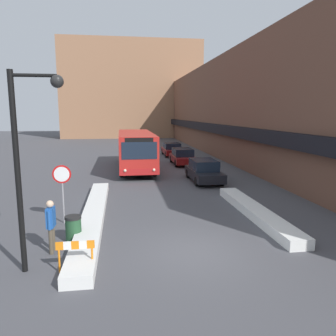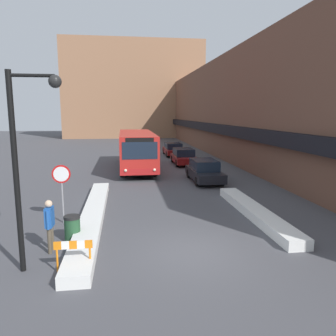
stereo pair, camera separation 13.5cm
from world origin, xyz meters
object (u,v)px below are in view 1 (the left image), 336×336
Objects in this scene: stop_sign at (62,181)px; parked_car_middle at (183,156)px; parked_car_front at (204,171)px; construction_barricade at (75,250)px; city_bus at (136,149)px; street_lamp at (27,149)px; trash_bin at (73,229)px; parked_car_back at (172,149)px; pedestrian at (51,221)px.

parked_car_middle is at bearing 62.28° from stop_sign.
construction_barricade is (-6.93, -12.03, -0.07)m from parked_car_front.
street_lamp is at bearing -102.26° from city_bus.
parked_car_front reaches higher than trash_bin.
parked_car_back is 4.84× the size of trash_bin.
parked_car_front is 4.72× the size of trash_bin.
stop_sign is (-7.99, -21.49, 1.11)m from parked_car_back.
pedestrian is 1.85m from construction_barricade.
street_lamp reaches higher than parked_car_front.
street_lamp reaches higher than stop_sign.
stop_sign is at bearing 107.96° from trash_bin.
parked_car_back reaches higher than construction_barricade.
street_lamp reaches higher than pedestrian.
parked_car_middle is at bearing -21.33° from pedestrian.
city_bus reaches higher than parked_car_back.
street_lamp reaches higher than parked_car_middle.
construction_barricade is at bearing -119.93° from parked_car_front.
construction_barricade is at bearing -104.93° from parked_car_back.
street_lamp reaches higher than construction_barricade.
parked_car_middle is 18.77m from trash_bin.
street_lamp is at bearing -107.53° from parked_car_back.
street_lamp is 6.05× the size of trash_bin.
parked_car_back is at bearing 75.07° from construction_barricade.
city_bus is 16.57m from pedestrian.
parked_car_front is 0.78× the size of street_lamp.
construction_barricade is (1.06, -4.48, -1.14)m from stop_sign.
city_bus is 2.31× the size of parked_car_back.
parked_car_middle is at bearing 70.62° from construction_barricade.
street_lamp is 5.23× the size of construction_barricade.
parked_car_back is (-0.00, 6.29, -0.02)m from parked_car_middle.
city_bus is 11.19× the size of trash_bin.
city_bus reaches higher than trash_bin.
parked_car_middle is 0.97× the size of parked_car_back.
city_bus is 4.27× the size of stop_sign.
parked_car_middle is 4.68× the size of trash_bin.
stop_sign is at bearing 4.09° from pedestrian.
city_bus is 2.37× the size of parked_car_front.
stop_sign is at bearing -105.46° from city_bus.
construction_barricade is (1.20, -0.26, -2.94)m from street_lamp.
stop_sign is at bearing -136.63° from parked_car_front.
parked_car_front is at bearing -52.63° from city_bus.
parked_car_front reaches higher than parked_car_back.
pedestrian is 1.88× the size of trash_bin.
street_lamp is at bearing -124.61° from parked_car_front.
trash_bin is at bearing 99.15° from construction_barricade.
parked_car_front is at bearing 60.07° from construction_barricade.
stop_sign reaches higher than parked_car_front.
parked_car_front is 0.97× the size of parked_car_back.
parked_car_back is 4.18× the size of construction_barricade.
parked_car_front reaches higher than parked_car_middle.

